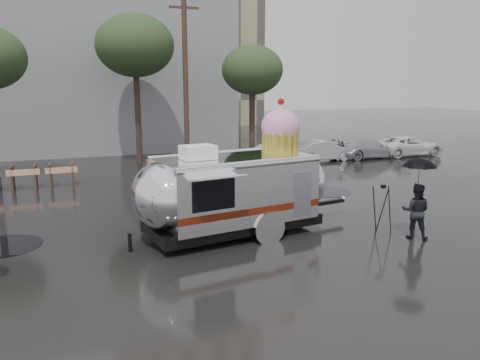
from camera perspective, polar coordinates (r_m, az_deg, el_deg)
name	(u,v)px	position (r m, az deg, el deg)	size (l,w,h in m)	color
ground	(220,249)	(12.71, -2.48, -8.46)	(120.00, 120.00, 0.00)	black
puddles	(146,230)	(14.54, -11.40, -6.04)	(15.72, 9.55, 0.01)	black
grey_building	(58,52)	(35.46, -21.29, 14.36)	(22.00, 12.00, 13.00)	slate
utility_pole	(186,79)	(26.11, -6.66, 12.15)	(1.60, 0.28, 9.00)	#473323
tree_mid	(135,46)	(26.71, -12.69, 15.63)	(4.20, 4.20, 8.03)	#382D26
tree_right	(252,71)	(26.21, 1.51, 13.17)	(3.36, 3.36, 6.42)	#382D26
barricade_row	(24,176)	(21.80, -24.83, 0.42)	(4.30, 0.80, 1.00)	#473323
parked_cars	(350,147)	(28.21, 13.25, 3.93)	(13.20, 1.90, 1.50)	silver
airstream_trailer	(236,187)	(13.65, -0.43, -0.84)	(7.41, 3.59, 4.03)	silver
person_right	(416,211)	(14.28, 20.64, -3.58)	(0.77, 0.43, 1.60)	black
umbrella_black	(419,172)	(14.04, 20.98, 0.96)	(1.18, 1.18, 2.36)	black
tripod	(382,205)	(14.42, 16.95, -2.90)	(0.57, 0.61, 1.48)	black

